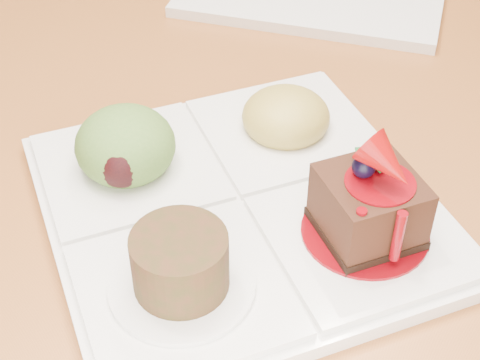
{
  "coord_description": "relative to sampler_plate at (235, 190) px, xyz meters",
  "views": [
    {
      "loc": [
        0.08,
        -1.1,
        1.14
      ],
      "look_at": [
        0.07,
        -0.68,
        0.79
      ],
      "focal_mm": 55.0,
      "sensor_mm": 36.0,
      "label": 1
    }
  ],
  "objects": [
    {
      "name": "sampler_plate",
      "position": [
        0.0,
        0.0,
        0.0
      ],
      "size": [
        0.37,
        0.37,
        0.11
      ],
      "rotation": [
        0.0,
        0.0,
        0.4
      ],
      "color": "white",
      "rests_on": "dining_table"
    },
    {
      "name": "ground",
      "position": [
        -0.07,
        0.68,
        -0.77
      ],
      "size": [
        6.0,
        6.0,
        0.0
      ],
      "primitive_type": "plane",
      "color": "brown"
    }
  ]
}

